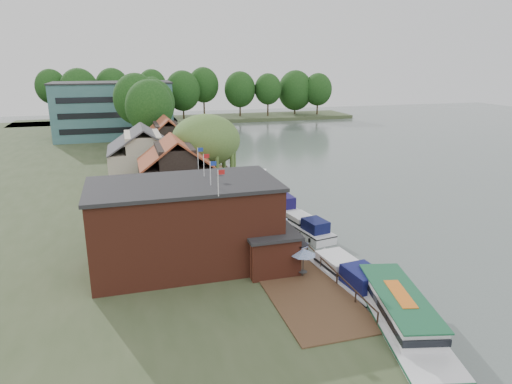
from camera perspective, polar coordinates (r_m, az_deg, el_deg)
ground at (r=45.87m, az=11.57°, el=-7.04°), size 260.00×260.00×0.00m
land_bank at (r=74.72m, az=-23.26°, el=1.43°), size 50.00×140.00×1.00m
quay_deck at (r=51.45m, az=-1.51°, el=-2.86°), size 6.00×50.00×0.10m
quay_rail at (r=52.47m, az=1.19°, el=-1.95°), size 0.20×49.00×1.00m
pub at (r=38.90m, az=-5.95°, el=-3.71°), size 20.00×11.00×7.30m
hotel_block at (r=107.59m, az=-17.37°, el=9.76°), size 25.40×12.40×12.30m
cottage_a at (r=52.84m, az=-10.03°, el=2.16°), size 8.60×7.60×8.50m
cottage_b at (r=62.37m, az=-13.85°, el=4.07°), size 9.60×8.60×8.50m
cottage_c at (r=71.45m, az=-11.01°, el=5.74°), size 7.60×7.60×8.50m
willow at (r=58.08m, az=-6.23°, el=4.55°), size 8.60×8.60×10.43m
umbrella_0 at (r=37.01m, az=5.91°, el=-8.73°), size 2.02×2.02×2.38m
umbrella_1 at (r=38.92m, az=4.84°, el=-7.41°), size 2.40×2.40×2.38m
umbrella_2 at (r=40.52m, az=3.21°, el=-6.40°), size 2.44×2.44×2.38m
umbrella_3 at (r=44.61m, az=2.68°, el=-4.22°), size 2.11×2.11×2.38m
umbrella_4 at (r=46.84m, az=0.81°, el=-3.19°), size 2.31×2.31×2.38m
umbrella_5 at (r=49.11m, az=0.80°, el=-2.27°), size 2.17×2.17×2.38m
cruiser_0 at (r=37.97m, az=11.44°, el=-10.01°), size 4.46×10.71×2.54m
cruiser_1 at (r=48.64m, az=6.35°, el=-4.09°), size 4.37×9.25×2.11m
cruiser_2 at (r=55.86m, az=2.50°, el=-1.11°), size 3.93×10.35×2.47m
cruiser_3 at (r=65.09m, az=0.08°, el=1.48°), size 6.85×11.23×2.62m
tour_boat at (r=32.89m, az=17.76°, el=-14.61°), size 6.53×13.44×2.82m
swan at (r=35.84m, az=13.74°, el=-13.75°), size 0.44×0.44×0.44m
bank_tree_0 at (r=79.44m, az=-13.08°, el=8.59°), size 7.88×7.88×13.82m
bank_tree_1 at (r=88.52m, az=-14.65°, el=9.49°), size 8.17×8.17×14.63m
bank_tree_2 at (r=96.34m, az=-12.56°, el=9.71°), size 8.40×8.40×13.24m
bank_tree_3 at (r=114.30m, az=-15.59°, el=9.98°), size 7.80×7.80×11.31m
bank_tree_4 at (r=122.69m, az=-12.76°, el=10.91°), size 6.15×6.15×12.80m
bank_tree_5 at (r=131.91m, az=-12.03°, el=10.96°), size 7.97×7.97×11.27m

